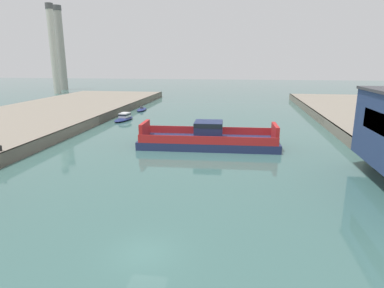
{
  "coord_description": "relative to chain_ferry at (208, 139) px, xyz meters",
  "views": [
    {
      "loc": [
        5.65,
        -17.48,
        11.68
      ],
      "look_at": [
        0.0,
        20.18,
        2.0
      ],
      "focal_mm": 30.64,
      "sensor_mm": 36.0,
      "label": 1
    }
  ],
  "objects": [
    {
      "name": "ground_plane",
      "position": [
        -1.32,
        -26.9,
        -1.09
      ],
      "size": [
        400.0,
        400.0,
        0.0
      ],
      "primitive_type": "plane",
      "color": "#3D6660"
    },
    {
      "name": "chain_ferry",
      "position": [
        0.0,
        0.0,
        0.0
      ],
      "size": [
        19.42,
        7.33,
        3.57
      ],
      "color": "navy",
      "rests_on": "ground"
    },
    {
      "name": "moored_boat_near_left",
      "position": [
        -19.5,
        31.97,
        -0.83
      ],
      "size": [
        2.43,
        6.3,
        0.99
      ],
      "color": "navy",
      "rests_on": "ground"
    },
    {
      "name": "moored_boat_mid_left",
      "position": [
        -18.99,
        18.31,
        -0.54
      ],
      "size": [
        3.2,
        6.85,
        1.5
      ],
      "color": "navy",
      "rests_on": "ground"
    },
    {
      "name": "bollard_left_far",
      "position": [
        -22.69,
        -11.91,
        0.96
      ],
      "size": [
        0.32,
        0.32,
        0.71
      ],
      "color": "black",
      "rests_on": "quay_left"
    },
    {
      "name": "smokestack_distant_a",
      "position": [
        -69.26,
        84.93,
        16.47
      ],
      "size": [
        3.35,
        3.35,
        33.08
      ],
      "color": "#9E998E",
      "rests_on": "ground"
    },
    {
      "name": "smokestack_distant_b",
      "position": [
        -63.38,
        69.58,
        15.59
      ],
      "size": [
        2.67,
        2.67,
        31.32
      ],
      "color": "beige",
      "rests_on": "ground"
    }
  ]
}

